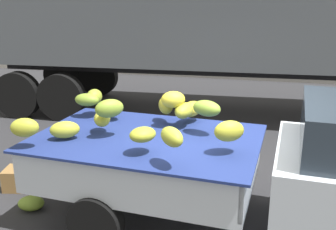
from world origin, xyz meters
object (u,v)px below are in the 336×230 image
(pickup_truck, at_px, (306,171))
(fallen_banana_bunch_near_tailgate, at_px, (31,203))
(produce_crate, at_px, (23,179))
(semi_trailer, at_px, (224,5))

(pickup_truck, bearing_deg, fallen_banana_bunch_near_tailgate, -173.65)
(pickup_truck, bearing_deg, produce_crate, 178.34)
(fallen_banana_bunch_near_tailgate, bearing_deg, semi_trailer, 69.67)
(semi_trailer, relative_size, produce_crate, 23.31)
(semi_trailer, distance_m, produce_crate, 5.72)
(pickup_truck, bearing_deg, semi_trailer, 110.85)
(semi_trailer, distance_m, fallen_banana_bunch_near_tailgate, 6.02)
(semi_trailer, bearing_deg, produce_crate, -120.36)
(produce_crate, bearing_deg, semi_trailer, 62.92)
(fallen_banana_bunch_near_tailgate, xyz_separation_m, produce_crate, (-0.46, 0.53, 0.06))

